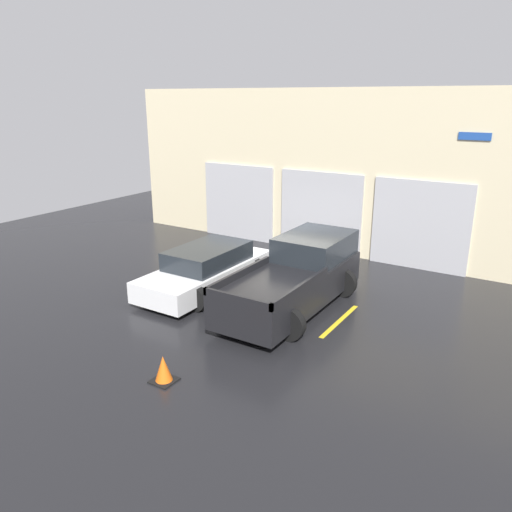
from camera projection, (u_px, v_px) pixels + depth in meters
ground_plane at (284, 276)px, 15.64m from camera, size 28.00×28.00×0.00m
shophouse_building at (331, 174)px, 17.45m from camera, size 16.67×0.68×5.66m
pickup_truck at (297, 277)px, 13.21m from camera, size 2.38×5.06×1.73m
sedan_white at (207, 269)px, 14.48m from camera, size 2.18×4.53×1.25m
parking_stripe_far_left at (171, 279)px, 15.34m from camera, size 0.12×2.20×0.01m
parking_stripe_left at (246, 298)px, 13.92m from camera, size 0.12×2.20×0.01m
parking_stripe_centre at (340, 321)px, 12.50m from camera, size 0.12×2.20×0.01m
traffic_cone at (163, 370)px, 9.78m from camera, size 0.47×0.47×0.55m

